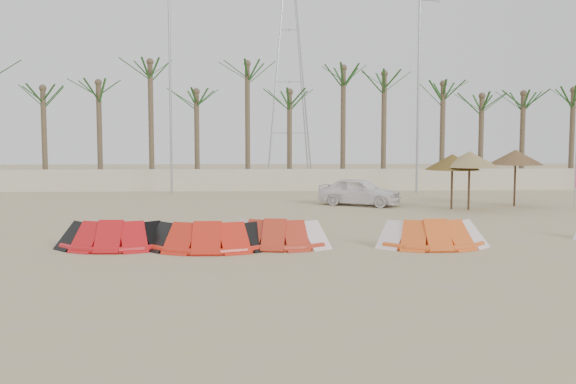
{
  "coord_description": "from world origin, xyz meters",
  "views": [
    {
      "loc": [
        -0.95,
        -16.39,
        3.23
      ],
      "look_at": [
        0.0,
        6.0,
        1.3
      ],
      "focal_mm": 40.0,
      "sensor_mm": 36.0,
      "label": 1
    }
  ],
  "objects_px": {
    "parasol_left": "(452,162)",
    "kite_red_left": "(115,233)",
    "kite_red_right": "(276,232)",
    "kite_red_mid": "(210,234)",
    "parasol_mid": "(470,159)",
    "kite_orange": "(430,232)",
    "parasol_right": "(516,157)",
    "car": "(359,192)"
  },
  "relations": [
    {
      "from": "kite_orange",
      "to": "parasol_right",
      "type": "distance_m",
      "value": 12.9
    },
    {
      "from": "kite_red_mid",
      "to": "car",
      "type": "xyz_separation_m",
      "value": [
        6.13,
        11.46,
        0.24
      ]
    },
    {
      "from": "kite_red_right",
      "to": "parasol_mid",
      "type": "distance_m",
      "value": 12.82
    },
    {
      "from": "parasol_mid",
      "to": "parasol_right",
      "type": "xyz_separation_m",
      "value": [
        2.64,
        1.43,
        0.04
      ]
    },
    {
      "from": "kite_red_mid",
      "to": "kite_red_right",
      "type": "relative_size",
      "value": 1.11
    },
    {
      "from": "kite_red_right",
      "to": "kite_orange",
      "type": "xyz_separation_m",
      "value": [
        4.59,
        -0.19,
        0.0
      ]
    },
    {
      "from": "kite_red_right",
      "to": "kite_orange",
      "type": "height_order",
      "value": "same"
    },
    {
      "from": "kite_red_left",
      "to": "kite_red_right",
      "type": "bearing_deg",
      "value": 0.57
    },
    {
      "from": "parasol_left",
      "to": "kite_orange",
      "type": "bearing_deg",
      "value": -110.08
    },
    {
      "from": "car",
      "to": "kite_red_left",
      "type": "bearing_deg",
      "value": 170.03
    },
    {
      "from": "kite_red_left",
      "to": "parasol_left",
      "type": "bearing_deg",
      "value": 36.52
    },
    {
      "from": "kite_red_left",
      "to": "parasol_mid",
      "type": "height_order",
      "value": "parasol_mid"
    },
    {
      "from": "kite_red_right",
      "to": "car",
      "type": "distance_m",
      "value": 11.91
    },
    {
      "from": "kite_red_left",
      "to": "car",
      "type": "bearing_deg",
      "value": 51.5
    },
    {
      "from": "kite_red_mid",
      "to": "parasol_left",
      "type": "relative_size",
      "value": 1.44
    },
    {
      "from": "kite_red_left",
      "to": "car",
      "type": "xyz_separation_m",
      "value": [
        8.9,
        11.19,
        0.24
      ]
    },
    {
      "from": "parasol_right",
      "to": "car",
      "type": "relative_size",
      "value": 0.68
    },
    {
      "from": "kite_red_mid",
      "to": "parasol_mid",
      "type": "relative_size",
      "value": 1.37
    },
    {
      "from": "kite_red_right",
      "to": "parasol_left",
      "type": "bearing_deg",
      "value": 49.32
    },
    {
      "from": "kite_red_right",
      "to": "kite_orange",
      "type": "relative_size",
      "value": 1.01
    },
    {
      "from": "kite_red_left",
      "to": "parasol_right",
      "type": "xyz_separation_m",
      "value": [
        16.12,
        10.63,
        1.87
      ]
    },
    {
      "from": "parasol_left",
      "to": "car",
      "type": "height_order",
      "value": "parasol_left"
    },
    {
      "from": "parasol_left",
      "to": "parasol_right",
      "type": "distance_m",
      "value": 3.52
    },
    {
      "from": "parasol_left",
      "to": "kite_red_left",
      "type": "bearing_deg",
      "value": -143.48
    },
    {
      "from": "kite_orange",
      "to": "parasol_right",
      "type": "relative_size",
      "value": 1.21
    },
    {
      "from": "kite_red_right",
      "to": "car",
      "type": "relative_size",
      "value": 0.83
    },
    {
      "from": "kite_red_right",
      "to": "parasol_right",
      "type": "height_order",
      "value": "parasol_right"
    },
    {
      "from": "kite_orange",
      "to": "kite_red_left",
      "type": "bearing_deg",
      "value": 179.1
    },
    {
      "from": "kite_red_mid",
      "to": "parasol_mid",
      "type": "height_order",
      "value": "parasol_mid"
    },
    {
      "from": "kite_orange",
      "to": "kite_red_mid",
      "type": "bearing_deg",
      "value": -178.88
    },
    {
      "from": "parasol_left",
      "to": "car",
      "type": "bearing_deg",
      "value": 156.28
    },
    {
      "from": "kite_orange",
      "to": "parasol_left",
      "type": "xyz_separation_m",
      "value": [
        3.52,
        9.62,
        1.7
      ]
    },
    {
      "from": "kite_red_right",
      "to": "car",
      "type": "xyz_separation_m",
      "value": [
        4.21,
        11.14,
        0.24
      ]
    },
    {
      "from": "kite_red_right",
      "to": "kite_orange",
      "type": "distance_m",
      "value": 4.59
    },
    {
      "from": "kite_red_right",
      "to": "parasol_mid",
      "type": "relative_size",
      "value": 1.23
    },
    {
      "from": "parasol_right",
      "to": "car",
      "type": "distance_m",
      "value": 7.42
    },
    {
      "from": "kite_red_right",
      "to": "parasol_mid",
      "type": "bearing_deg",
      "value": 46.16
    },
    {
      "from": "kite_red_left",
      "to": "kite_red_mid",
      "type": "height_order",
      "value": "same"
    },
    {
      "from": "kite_red_mid",
      "to": "car",
      "type": "relative_size",
      "value": 0.92
    },
    {
      "from": "kite_red_mid",
      "to": "kite_red_right",
      "type": "xyz_separation_m",
      "value": [
        1.93,
        0.32,
        -0.0
      ]
    },
    {
      "from": "kite_red_mid",
      "to": "parasol_right",
      "type": "bearing_deg",
      "value": 39.22
    },
    {
      "from": "kite_red_left",
      "to": "parasol_right",
      "type": "height_order",
      "value": "parasol_right"
    }
  ]
}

